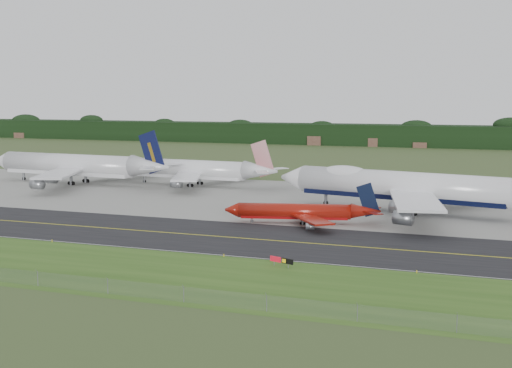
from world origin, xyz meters
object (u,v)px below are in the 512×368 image
object	(u,v)px
jet_star_tail	(194,170)
taxiway_sign	(281,260)
jet_ba_747	(412,187)
jet_navy_gold	(78,166)
jet_red_737	(303,212)

from	to	relation	value
jet_star_tail	taxiway_sign	bearing A→B (deg)	-57.13
jet_ba_747	jet_navy_gold	distance (m)	111.03
taxiway_sign	jet_red_737	bearing A→B (deg)	101.88
jet_ba_747	jet_red_737	distance (m)	30.71
jet_red_737	jet_navy_gold	xyz separation A→B (m)	(-88.59, 43.78, 3.27)
jet_star_tail	jet_navy_gold	bearing A→B (deg)	-167.10
jet_ba_747	jet_red_737	world-z (taller)	jet_ba_747
jet_navy_gold	taxiway_sign	size ratio (longest dim) A/B	15.36
jet_red_737	jet_star_tail	size ratio (longest dim) A/B	0.60
jet_red_737	jet_star_tail	bearing A→B (deg)	134.45
jet_red_737	jet_star_tail	xyz separation A→B (m)	(-51.32, 52.32, 2.45)
jet_navy_gold	jet_ba_747	bearing A→B (deg)	-10.98
jet_ba_747	jet_navy_gold	bearing A→B (deg)	169.02
taxiway_sign	jet_navy_gold	bearing A→B (deg)	139.12
jet_navy_gold	taxiway_sign	xyz separation A→B (m)	(97.06, -84.00, -4.75)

